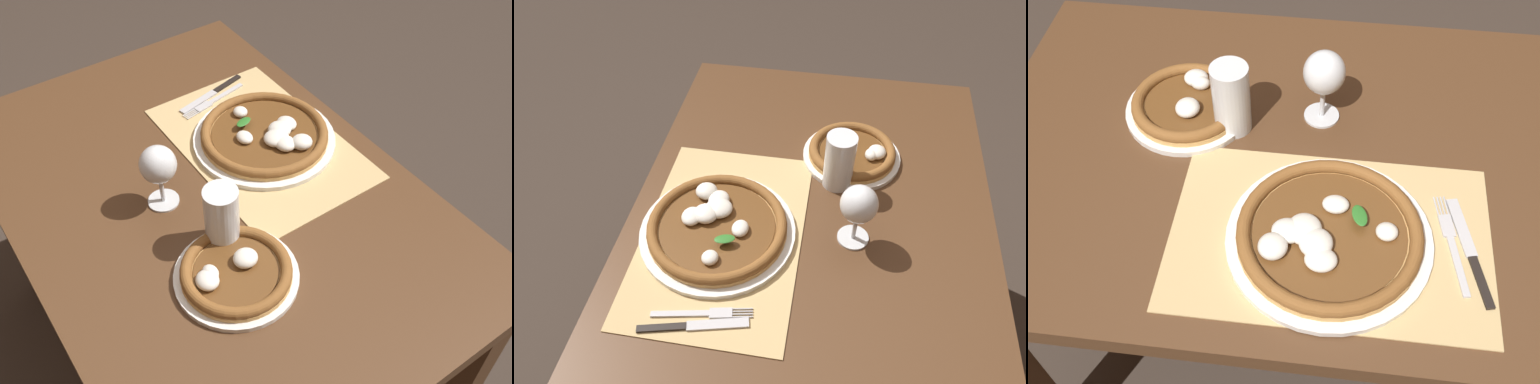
% 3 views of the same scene
% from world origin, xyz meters
% --- Properties ---
extents(ground_plane, '(24.00, 24.00, 0.00)m').
position_xyz_m(ground_plane, '(0.00, 0.00, 0.00)').
color(ground_plane, '#382D26').
extents(dining_table, '(1.23, 0.84, 0.74)m').
position_xyz_m(dining_table, '(0.00, 0.00, 0.63)').
color(dining_table, '#4C301C').
rests_on(dining_table, ground).
extents(paper_placemat, '(0.54, 0.35, 0.00)m').
position_xyz_m(paper_placemat, '(0.07, -0.19, 0.74)').
color(paper_placemat, tan).
rests_on(paper_placemat, dining_table).
extents(pizza_near, '(0.35, 0.35, 0.05)m').
position_xyz_m(pizza_near, '(0.06, -0.20, 0.76)').
color(pizza_near, silver).
rests_on(pizza_near, paper_placemat).
extents(pizza_far, '(0.25, 0.25, 0.05)m').
position_xyz_m(pizza_far, '(-0.23, 0.08, 0.76)').
color(pizza_far, silver).
rests_on(pizza_far, dining_table).
extents(wine_glass, '(0.08, 0.08, 0.16)m').
position_xyz_m(wine_glass, '(0.03, 0.10, 0.85)').
color(wine_glass, silver).
rests_on(wine_glass, dining_table).
extents(pint_glass, '(0.07, 0.07, 0.15)m').
position_xyz_m(pint_glass, '(-0.14, 0.05, 0.81)').
color(pint_glass, silver).
rests_on(pint_glass, dining_table).
extents(fork, '(0.05, 0.20, 0.00)m').
position_xyz_m(fork, '(0.27, -0.18, 0.75)').
color(fork, '#B7B7BC').
rests_on(fork, paper_placemat).
extents(knife, '(0.07, 0.21, 0.01)m').
position_xyz_m(knife, '(0.30, -0.19, 0.75)').
color(knife, black).
rests_on(knife, paper_placemat).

